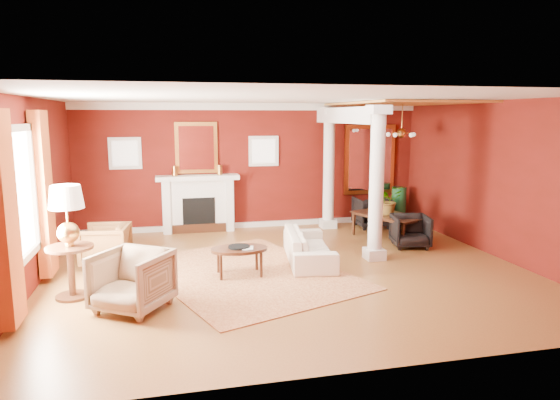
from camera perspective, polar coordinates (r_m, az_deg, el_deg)
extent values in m
plane|color=brown|center=(8.63, 1.00, -8.03)|extent=(8.00, 8.00, 0.00)
cube|color=#5C110C|center=(11.71, -3.11, 3.89)|extent=(8.00, 0.04, 2.90)
cube|color=#5C110C|center=(5.04, 10.71, -3.93)|extent=(8.00, 0.04, 2.90)
cube|color=#5C110C|center=(8.31, -26.81, 0.52)|extent=(0.04, 7.00, 2.90)
cube|color=#5C110C|center=(10.04, 23.79, 2.13)|extent=(0.04, 7.00, 2.90)
cube|color=silver|center=(8.23, 1.06, 11.60)|extent=(8.00, 7.00, 0.04)
cube|color=silver|center=(11.51, -9.32, -0.60)|extent=(1.60, 0.34, 1.20)
cube|color=black|center=(11.36, -9.24, -1.50)|extent=(0.72, 0.03, 0.70)
cube|color=black|center=(11.43, -9.19, -3.22)|extent=(1.20, 0.05, 0.20)
cube|color=silver|center=(11.37, -9.39, 2.54)|extent=(1.85, 0.42, 0.10)
cube|color=silver|center=(11.46, -12.80, -0.76)|extent=(0.16, 0.40, 1.20)
cube|color=silver|center=(11.54, -5.84, -0.49)|extent=(0.16, 0.40, 1.20)
cube|color=gold|center=(11.48, -9.54, 5.91)|extent=(0.95, 0.06, 1.15)
cube|color=white|center=(11.45, -9.53, 5.90)|extent=(0.78, 0.02, 0.98)
cube|color=silver|center=(11.51, -17.28, 5.12)|extent=(0.70, 0.06, 0.70)
cube|color=white|center=(11.47, -17.29, 5.11)|extent=(0.54, 0.02, 0.54)
cube|color=silver|center=(11.69, -1.89, 5.61)|extent=(0.70, 0.06, 0.70)
cube|color=white|center=(11.66, -1.86, 5.60)|extent=(0.54, 0.02, 0.54)
cube|color=white|center=(7.72, -27.80, 0.57)|extent=(0.03, 1.30, 1.70)
cube|color=silver|center=(7.04, -28.95, -0.30)|extent=(0.08, 0.10, 1.90)
cube|color=silver|center=(8.38, -26.38, 1.31)|extent=(0.08, 0.10, 1.90)
cube|color=#A4461C|center=(6.76, -28.97, -1.95)|extent=(0.18, 0.55, 2.60)
cube|color=#A4461C|center=(8.67, -25.40, 0.63)|extent=(0.18, 0.55, 2.60)
cube|color=silver|center=(9.40, 10.72, -6.07)|extent=(0.34, 0.34, 0.20)
cylinder|color=silver|center=(9.14, 10.98, 2.11)|extent=(0.26, 0.26, 2.50)
cube|color=silver|center=(9.06, 11.24, 10.10)|extent=(0.36, 0.36, 0.16)
cube|color=silver|center=(11.85, 5.50, -2.68)|extent=(0.34, 0.34, 0.20)
cylinder|color=silver|center=(11.64, 5.61, 3.83)|extent=(0.26, 0.26, 2.50)
cube|color=silver|center=(11.58, 5.71, 10.09)|extent=(0.36, 0.36, 0.16)
cube|color=silver|center=(10.54, 7.63, 9.56)|extent=(0.30, 3.20, 0.32)
cube|color=#C6833A|center=(10.87, 13.74, 10.69)|extent=(2.30, 3.40, 0.04)
cube|color=gold|center=(12.48, 10.19, 4.57)|extent=(1.30, 0.06, 1.70)
cube|color=white|center=(12.45, 10.25, 4.56)|extent=(1.10, 0.02, 1.50)
cylinder|color=#B27F37|center=(10.93, 13.79, 9.13)|extent=(0.02, 0.02, 0.65)
sphere|color=#B27F37|center=(10.94, 13.72, 7.43)|extent=(0.20, 0.20, 0.20)
sphere|color=beige|center=(11.07, 15.02, 7.25)|extent=(0.09, 0.09, 0.09)
sphere|color=beige|center=(11.22, 13.51, 7.33)|extent=(0.09, 0.09, 0.09)
sphere|color=beige|center=(10.99, 12.27, 7.34)|extent=(0.09, 0.09, 0.09)
sphere|color=beige|center=(10.69, 13.02, 7.25)|extent=(0.09, 0.09, 0.09)
sphere|color=beige|center=(10.74, 14.77, 7.19)|extent=(0.09, 0.09, 0.09)
cube|color=silver|center=(11.61, -3.14, 10.61)|extent=(8.00, 0.08, 0.16)
cube|color=silver|center=(11.89, -3.02, -2.81)|extent=(8.00, 0.08, 0.12)
cube|color=maroon|center=(8.48, -3.90, -8.32)|extent=(3.94, 4.50, 0.02)
imported|color=beige|center=(9.05, 3.33, -4.73)|extent=(0.83, 1.98, 0.75)
imported|color=black|center=(9.33, -19.34, -4.66)|extent=(0.82, 0.87, 0.80)
imported|color=tan|center=(7.11, -16.58, -8.52)|extent=(1.18, 1.17, 0.90)
cylinder|color=black|center=(8.25, -4.68, -5.64)|extent=(0.93, 0.93, 0.05)
cylinder|color=black|center=(8.08, -6.76, -7.77)|extent=(0.05, 0.05, 0.42)
cylinder|color=black|center=(8.17, -2.16, -7.51)|extent=(0.05, 0.05, 0.42)
cylinder|color=black|center=(8.48, -7.07, -6.95)|extent=(0.05, 0.05, 0.42)
cylinder|color=black|center=(8.56, -2.68, -6.71)|extent=(0.05, 0.05, 0.42)
imported|color=black|center=(8.16, -4.35, -4.74)|extent=(0.18, 0.05, 0.24)
cylinder|color=black|center=(7.99, -22.57, -10.10)|extent=(0.48, 0.48, 0.04)
cylinder|color=black|center=(7.88, -22.74, -7.67)|extent=(0.10, 0.10, 0.75)
cylinder|color=black|center=(7.78, -22.92, -5.03)|extent=(0.66, 0.66, 0.04)
sphere|color=#B27F37|center=(7.73, -23.02, -3.45)|extent=(0.31, 0.31, 0.31)
cylinder|color=#B27F37|center=(7.69, -23.13, -1.85)|extent=(0.03, 0.03, 0.33)
cone|color=beige|center=(7.64, -23.28, 0.34)|extent=(0.48, 0.48, 0.33)
imported|color=black|center=(10.94, 12.39, -2.16)|extent=(1.10, 1.61, 0.85)
imported|color=black|center=(10.35, 14.69, -3.28)|extent=(0.83, 0.79, 0.72)
imported|color=black|center=(12.01, 10.46, -1.20)|extent=(0.79, 0.75, 0.79)
sphere|color=#164522|center=(12.51, 13.35, -1.86)|extent=(0.39, 0.39, 0.39)
cylinder|color=#164522|center=(12.46, 13.40, -0.63)|extent=(0.34, 0.34, 0.91)
imported|color=#26591E|center=(10.81, 12.32, 1.28)|extent=(0.65, 0.70, 0.48)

